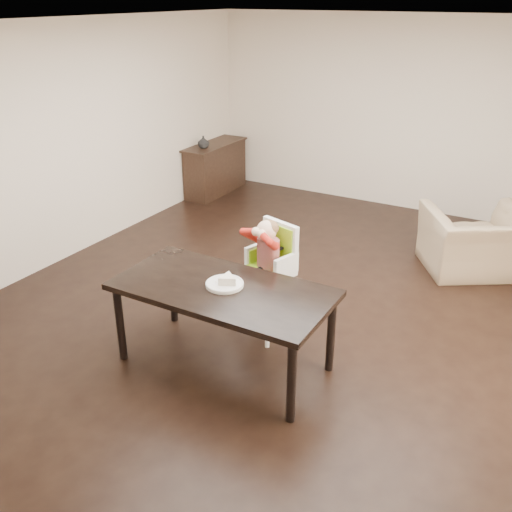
% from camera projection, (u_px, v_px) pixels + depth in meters
% --- Properties ---
extents(ground, '(7.00, 7.00, 0.00)m').
position_uv_depth(ground, '(299.00, 308.00, 5.83)').
color(ground, black).
rests_on(ground, ground).
extents(room_walls, '(6.02, 7.02, 2.71)m').
position_uv_depth(room_walls, '(306.00, 126.00, 5.05)').
color(room_walls, beige).
rests_on(room_walls, ground).
extents(dining_table, '(1.80, 0.90, 0.75)m').
position_uv_depth(dining_table, '(223.00, 296.00, 4.68)').
color(dining_table, black).
rests_on(dining_table, ground).
extents(high_chair, '(0.57, 0.57, 1.09)m').
position_uv_depth(high_chair, '(270.00, 252.00, 5.22)').
color(high_chair, white).
rests_on(high_chair, ground).
extents(plate, '(0.32, 0.32, 0.09)m').
position_uv_depth(plate, '(226.00, 282.00, 4.65)').
color(plate, white).
rests_on(plate, dining_table).
extents(armchair, '(1.33, 1.20, 0.97)m').
position_uv_depth(armchair, '(478.00, 232.00, 6.40)').
color(armchair, '#9D8463').
rests_on(armchair, ground).
extents(sideboard, '(0.44, 1.26, 0.79)m').
position_uv_depth(sideboard, '(215.00, 168.00, 9.04)').
color(sideboard, black).
rests_on(sideboard, ground).
extents(vase, '(0.22, 0.22, 0.18)m').
position_uv_depth(vase, '(203.00, 142.00, 8.60)').
color(vase, '#99999E').
rests_on(vase, sideboard).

